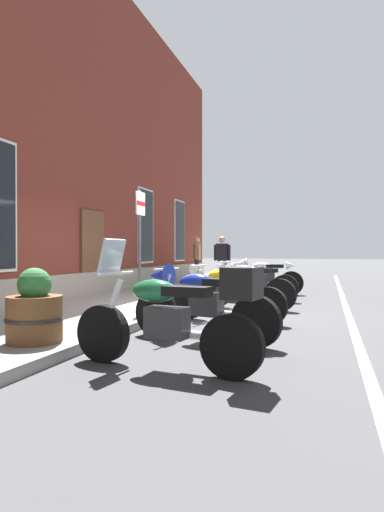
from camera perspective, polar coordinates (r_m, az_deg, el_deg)
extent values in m
plane|color=#38383A|center=(8.86, -1.36, -7.39)|extent=(140.00, 140.00, 0.00)
cube|color=gray|center=(9.46, -10.32, -6.49)|extent=(30.58, 3.09, 0.13)
cube|color=silver|center=(8.41, 19.97, -7.83)|extent=(30.58, 0.12, 0.01)
cube|color=gray|center=(10.21, -17.84, -4.39)|extent=(24.58, 0.10, 0.70)
cube|color=brown|center=(11.65, -12.92, 0.17)|extent=(1.10, 0.08, 2.30)
cube|color=silver|center=(14.82, -6.10, 3.93)|extent=(1.22, 0.06, 2.52)
cube|color=black|center=(14.81, -5.99, 3.93)|extent=(1.10, 0.03, 2.40)
cube|color=silver|center=(18.10, -1.67, 3.32)|extent=(1.22, 0.06, 2.52)
cube|color=black|center=(18.09, -1.58, 3.32)|extent=(1.10, 0.03, 2.40)
cylinder|color=black|center=(5.01, -11.57, -9.89)|extent=(0.21, 0.65, 0.64)
cylinder|color=black|center=(4.27, 5.26, -11.70)|extent=(0.21, 0.65, 0.64)
cylinder|color=silver|center=(4.90, -10.64, -6.85)|extent=(0.12, 0.33, 0.68)
cube|color=#28282B|center=(4.53, -3.30, -8.66)|extent=(0.28, 0.47, 0.32)
ellipsoid|color=#195633|center=(4.57, -4.95, -4.55)|extent=(0.33, 0.55, 0.24)
cube|color=black|center=(4.39, -0.66, -4.63)|extent=(0.29, 0.51, 0.10)
cylinder|color=silver|center=(4.82, -9.88, -2.27)|extent=(0.62, 0.13, 0.04)
cylinder|color=silver|center=(4.53, 0.83, -10.35)|extent=(0.16, 0.46, 0.09)
cube|color=#B2BCC6|center=(4.85, -10.46, -0.12)|extent=(0.38, 0.19, 0.40)
cube|color=black|center=(4.15, 6.56, -3.54)|extent=(0.40, 0.37, 0.30)
cylinder|color=black|center=(6.39, -4.68, -7.44)|extent=(0.27, 0.68, 0.67)
cylinder|color=black|center=(5.65, 8.37, -8.50)|extent=(0.27, 0.68, 0.67)
cylinder|color=silver|center=(6.30, -3.94, -5.18)|extent=(0.14, 0.32, 0.65)
cube|color=#28282B|center=(5.94, 1.86, -6.31)|extent=(0.31, 0.48, 0.32)
ellipsoid|color=#192D9E|center=(5.98, 0.60, -3.46)|extent=(0.37, 0.57, 0.24)
cube|color=black|center=(5.80, 3.86, -3.49)|extent=(0.32, 0.52, 0.10)
cylinder|color=silver|center=(6.23, -3.34, -1.74)|extent=(0.61, 0.18, 0.04)
cylinder|color=silver|center=(5.92, 4.99, -7.59)|extent=(0.19, 0.46, 0.09)
cone|color=#192D9E|center=(6.31, -4.32, -2.62)|extent=(0.43, 0.41, 0.36)
cone|color=#192D9E|center=(5.60, 8.19, -3.43)|extent=(0.29, 0.31, 0.24)
cylinder|color=black|center=(7.99, -0.38, -5.95)|extent=(0.23, 0.65, 0.64)
cylinder|color=black|center=(7.41, 9.99, -6.47)|extent=(0.23, 0.65, 0.64)
cylinder|color=silver|center=(7.92, 0.26, -4.06)|extent=(0.13, 0.33, 0.66)
cube|color=#28282B|center=(7.63, 4.95, -4.90)|extent=(0.30, 0.47, 0.32)
ellipsoid|color=gold|center=(7.67, 3.92, -2.59)|extent=(0.35, 0.56, 0.24)
cube|color=black|center=(7.52, 6.57, -2.58)|extent=(0.30, 0.51, 0.10)
cylinder|color=silver|center=(7.86, 0.78, -1.27)|extent=(0.62, 0.15, 0.04)
cylinder|color=silver|center=(7.65, 7.39, -5.87)|extent=(0.17, 0.46, 0.09)
sphere|color=silver|center=(7.90, 0.26, -1.77)|extent=(0.18, 0.18, 0.18)
cylinder|color=black|center=(9.69, 3.24, -4.71)|extent=(0.24, 0.68, 0.67)
cylinder|color=black|center=(9.18, 11.46, -5.01)|extent=(0.24, 0.68, 0.67)
cylinder|color=silver|center=(9.63, 3.78, -3.14)|extent=(0.13, 0.33, 0.66)
cube|color=#28282B|center=(9.38, 7.52, -3.79)|extent=(0.30, 0.47, 0.32)
ellipsoid|color=slate|center=(9.41, 6.67, -1.89)|extent=(0.35, 0.56, 0.24)
cube|color=black|center=(9.28, 8.86, -1.87)|extent=(0.31, 0.51, 0.10)
cylinder|color=silver|center=(9.58, 4.22, -0.83)|extent=(0.62, 0.15, 0.04)
cylinder|color=silver|center=(9.40, 9.50, -4.57)|extent=(0.17, 0.46, 0.09)
sphere|color=silver|center=(9.61, 3.78, -1.24)|extent=(0.18, 0.18, 0.18)
cylinder|color=black|center=(11.07, 4.93, -4.06)|extent=(0.14, 0.67, 0.67)
cylinder|color=black|center=(10.81, 12.03, -4.18)|extent=(0.14, 0.67, 0.67)
cylinder|color=silver|center=(11.03, 5.43, -2.84)|extent=(0.08, 0.30, 0.61)
cube|color=#28282B|center=(10.90, 8.69, -3.19)|extent=(0.24, 0.45, 0.32)
ellipsoid|color=black|center=(10.91, 7.92, -1.89)|extent=(0.28, 0.53, 0.24)
cube|color=black|center=(10.84, 9.89, -1.86)|extent=(0.24, 0.49, 0.10)
cylinder|color=silver|center=(11.00, 5.84, -0.98)|extent=(0.62, 0.06, 0.04)
cylinder|color=silver|center=(10.97, 10.35, -3.85)|extent=(0.11, 0.45, 0.09)
sphere|color=silver|center=(11.02, 5.43, -1.34)|extent=(0.18, 0.18, 0.18)
cylinder|color=black|center=(12.85, 6.26, -3.41)|extent=(0.13, 0.68, 0.68)
cylinder|color=black|center=(12.69, 12.87, -3.47)|extent=(0.13, 0.68, 0.68)
cylinder|color=silver|center=(12.82, 6.70, -2.26)|extent=(0.08, 0.32, 0.64)
cube|color=#28282B|center=(12.73, 9.77, -2.64)|extent=(0.23, 0.44, 0.32)
ellipsoid|color=silver|center=(12.74, 9.10, -1.35)|extent=(0.27, 0.53, 0.24)
cube|color=black|center=(12.70, 10.80, -1.31)|extent=(0.23, 0.48, 0.10)
cylinder|color=silver|center=(12.80, 7.06, -0.57)|extent=(0.62, 0.05, 0.04)
cylinder|color=silver|center=(12.83, 11.16, -3.20)|extent=(0.10, 0.45, 0.09)
cone|color=silver|center=(12.82, 6.48, -1.02)|extent=(0.37, 0.35, 0.36)
cone|color=silver|center=(12.66, 12.79, -1.23)|extent=(0.25, 0.27, 0.24)
cylinder|color=#38332D|center=(14.95, 3.63, -2.09)|extent=(0.14, 0.14, 0.80)
cylinder|color=#38332D|center=(14.90, 4.30, -2.10)|extent=(0.14, 0.14, 0.80)
cube|color=black|center=(14.91, 3.97, 0.54)|extent=(0.22, 0.41, 0.57)
sphere|color=tan|center=(14.91, 3.97, 2.17)|extent=(0.22, 0.22, 0.22)
cylinder|color=black|center=(14.98, 3.05, 0.43)|extent=(0.09, 0.09, 0.54)
cylinder|color=black|center=(14.84, 4.89, 0.43)|extent=(0.09, 0.09, 0.54)
cylinder|color=#2D3351|center=(16.11, 0.58, -1.89)|extent=(0.14, 0.14, 0.81)
cylinder|color=#2D3351|center=(15.94, 0.73, -1.91)|extent=(0.14, 0.14, 0.81)
cube|color=tan|center=(16.01, 0.65, 0.58)|extent=(0.45, 0.37, 0.58)
sphere|color=tan|center=(16.02, 0.65, 2.11)|extent=(0.22, 0.22, 0.22)
cylinder|color=tan|center=(16.26, 0.45, 0.48)|extent=(0.09, 0.09, 0.55)
cylinder|color=tan|center=(15.77, 0.86, 0.48)|extent=(0.09, 0.09, 0.55)
cylinder|color=#4C4C51|center=(8.34, -6.87, 0.81)|extent=(0.06, 0.06, 2.26)
cube|color=white|center=(8.38, -6.75, 6.83)|extent=(0.36, 0.03, 0.44)
cube|color=red|center=(8.37, -6.66, 6.83)|extent=(0.36, 0.01, 0.08)
cylinder|color=brown|center=(5.63, -19.90, -7.76)|extent=(0.66, 0.66, 0.56)
cylinder|color=black|center=(5.63, -19.90, -7.76)|extent=(0.69, 0.69, 0.04)
sphere|color=#28602D|center=(5.59, -19.91, -3.50)|extent=(0.40, 0.40, 0.40)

